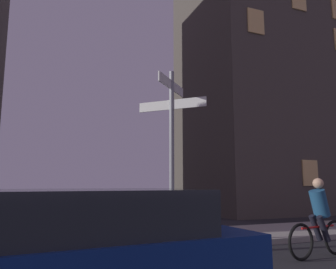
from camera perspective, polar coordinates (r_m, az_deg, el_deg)
sidewalk_kerb at (r=9.22m, az=6.42°, el=-17.45°), size 40.00×2.59×0.14m
signpost at (r=7.96m, az=0.66°, el=-0.37°), size 1.29×1.29×4.16m
car_near_right at (r=3.51m, az=-19.55°, el=-19.78°), size 4.30×2.16×1.43m
cyclist at (r=7.65m, az=24.98°, el=-13.42°), size 1.81×0.38×1.61m
building_right_block at (r=21.62m, az=21.62°, el=6.11°), size 13.61×6.76×13.56m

